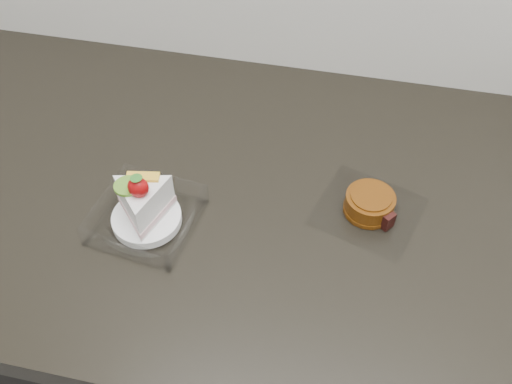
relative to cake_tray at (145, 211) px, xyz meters
name	(u,v)px	position (x,y,z in m)	size (l,w,h in m)	color
counter	(344,354)	(0.32, 0.09, -0.48)	(2.04, 0.64, 0.90)	black
cake_tray	(145,211)	(0.00, 0.00, 0.00)	(0.15, 0.15, 0.10)	white
mooncake_wrap	(370,205)	(0.30, 0.09, -0.01)	(0.17, 0.17, 0.03)	white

